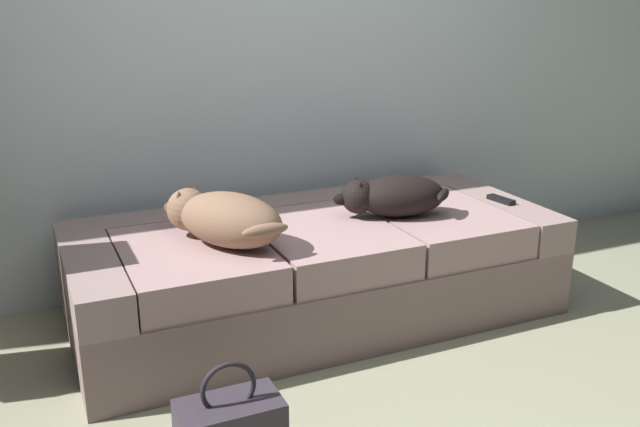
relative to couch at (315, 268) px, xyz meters
The scene contains 4 objects.
couch is the anchor object (origin of this frame).
dog_tan 0.58m from the couch, 165.87° to the right, with size 0.49×0.59×0.22m.
dog_dark 0.48m from the couch, 12.33° to the right, with size 0.55×0.33×0.19m.
tv_remote 0.98m from the couch, ahead, with size 0.04×0.15×0.02m, color black.
Camera 1 is at (-1.20, -1.59, 1.44)m, focal length 39.40 mm.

